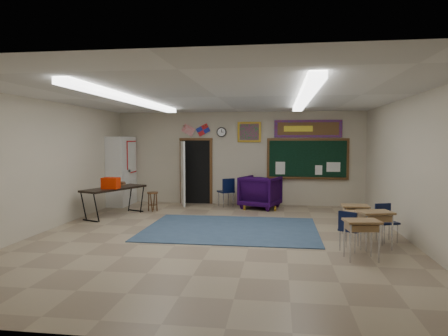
# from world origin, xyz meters

# --- Properties ---
(floor) EXTENTS (9.00, 9.00, 0.00)m
(floor) POSITION_xyz_m (0.00, 0.00, 0.00)
(floor) COLOR gray
(floor) RESTS_ON ground
(back_wall) EXTENTS (8.00, 0.04, 3.00)m
(back_wall) POSITION_xyz_m (0.00, 4.50, 1.50)
(back_wall) COLOR #B9AB96
(back_wall) RESTS_ON floor
(front_wall) EXTENTS (8.00, 0.04, 3.00)m
(front_wall) POSITION_xyz_m (0.00, -4.50, 1.50)
(front_wall) COLOR #B9AB96
(front_wall) RESTS_ON floor
(left_wall) EXTENTS (0.04, 9.00, 3.00)m
(left_wall) POSITION_xyz_m (-4.00, 0.00, 1.50)
(left_wall) COLOR #B9AB96
(left_wall) RESTS_ON floor
(right_wall) EXTENTS (0.04, 9.00, 3.00)m
(right_wall) POSITION_xyz_m (4.00, 0.00, 1.50)
(right_wall) COLOR #B9AB96
(right_wall) RESTS_ON floor
(ceiling) EXTENTS (8.00, 9.00, 0.04)m
(ceiling) POSITION_xyz_m (0.00, 0.00, 3.00)
(ceiling) COLOR silver
(ceiling) RESTS_ON back_wall
(area_rug) EXTENTS (4.00, 3.00, 0.02)m
(area_rug) POSITION_xyz_m (0.20, 0.80, 0.01)
(area_rug) COLOR #344A64
(area_rug) RESTS_ON floor
(fluorescent_strips) EXTENTS (3.86, 6.00, 0.10)m
(fluorescent_strips) POSITION_xyz_m (0.00, 0.00, 2.94)
(fluorescent_strips) COLOR white
(fluorescent_strips) RESTS_ON ceiling
(doorway) EXTENTS (1.10, 0.89, 2.16)m
(doorway) POSITION_xyz_m (-1.50, 4.35, 1.06)
(doorway) COLOR black
(doorway) RESTS_ON back_wall
(chalkboard) EXTENTS (2.55, 0.14, 1.30)m
(chalkboard) POSITION_xyz_m (2.20, 4.46, 1.46)
(chalkboard) COLOR #533217
(chalkboard) RESTS_ON back_wall
(bulletin_board) EXTENTS (2.10, 0.05, 0.55)m
(bulletin_board) POSITION_xyz_m (2.20, 4.47, 2.45)
(bulletin_board) COLOR #A31B0E
(bulletin_board) RESTS_ON back_wall
(framed_art_print) EXTENTS (0.75, 0.05, 0.65)m
(framed_art_print) POSITION_xyz_m (0.35, 4.47, 2.35)
(framed_art_print) COLOR olive
(framed_art_print) RESTS_ON back_wall
(wall_clock) EXTENTS (0.32, 0.05, 0.32)m
(wall_clock) POSITION_xyz_m (-0.55, 4.47, 2.35)
(wall_clock) COLOR black
(wall_clock) RESTS_ON back_wall
(wall_flags) EXTENTS (1.16, 0.06, 0.70)m
(wall_flags) POSITION_xyz_m (-1.40, 4.44, 2.48)
(wall_flags) COLOR red
(wall_flags) RESTS_ON back_wall
(storage_cabinet) EXTENTS (0.59, 1.25, 2.20)m
(storage_cabinet) POSITION_xyz_m (-3.71, 3.85, 1.10)
(storage_cabinet) COLOR silver
(storage_cabinet) RESTS_ON floor
(wingback_armchair) EXTENTS (1.37, 1.39, 1.00)m
(wingback_armchair) POSITION_xyz_m (0.75, 3.84, 0.50)
(wingback_armchair) COLOR black
(wingback_armchair) RESTS_ON floor
(student_chair_reading) EXTENTS (0.63, 0.63, 0.90)m
(student_chair_reading) POSITION_xyz_m (-0.34, 3.98, 0.45)
(student_chair_reading) COLOR black
(student_chair_reading) RESTS_ON floor
(student_chair_desk_a) EXTENTS (0.53, 0.53, 0.76)m
(student_chair_desk_a) POSITION_xyz_m (2.66, -0.68, 0.38)
(student_chair_desk_a) COLOR black
(student_chair_desk_a) RESTS_ON floor
(student_chair_desk_b) EXTENTS (0.49, 0.49, 0.77)m
(student_chair_desk_b) POSITION_xyz_m (3.52, 0.08, 0.39)
(student_chair_desk_b) COLOR black
(student_chair_desk_b) RESTS_ON floor
(student_desk_front_left) EXTENTS (0.59, 0.47, 0.64)m
(student_desk_front_left) POSITION_xyz_m (2.93, -0.05, 0.36)
(student_desk_front_left) COLOR #9B7848
(student_desk_front_left) RESTS_ON floor
(student_desk_front_right) EXTENTS (0.57, 0.43, 0.68)m
(student_desk_front_right) POSITION_xyz_m (2.96, 0.53, 0.38)
(student_desk_front_right) COLOR #9B7848
(student_desk_front_right) RESTS_ON floor
(student_desk_back_left) EXTENTS (0.64, 0.52, 0.70)m
(student_desk_back_left) POSITION_xyz_m (2.75, -1.27, 0.39)
(student_desk_back_left) COLOR #9B7848
(student_desk_back_left) RESTS_ON floor
(student_desk_back_right) EXTENTS (0.70, 0.58, 0.73)m
(student_desk_back_right) POSITION_xyz_m (3.15, -0.48, 0.41)
(student_desk_back_right) COLOR #9B7848
(student_desk_back_right) RESTS_ON floor
(folding_table) EXTENTS (1.32, 2.01, 1.09)m
(folding_table) POSITION_xyz_m (-3.17, 1.97, 0.43)
(folding_table) COLOR black
(folding_table) RESTS_ON floor
(wooden_stool) EXTENTS (0.32, 0.32, 0.57)m
(wooden_stool) POSITION_xyz_m (-2.37, 2.85, 0.29)
(wooden_stool) COLOR #4E2917
(wooden_stool) RESTS_ON floor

